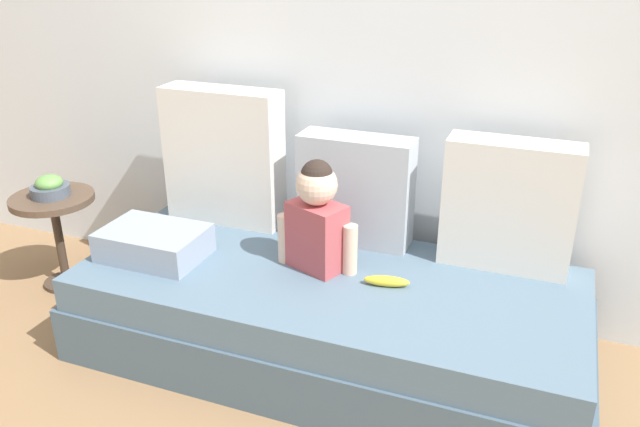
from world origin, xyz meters
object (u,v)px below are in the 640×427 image
fruit_bowl (50,187)px  throw_pillow_center (356,190)px  side_table (55,217)px  couch (327,316)px  folded_blanket (154,243)px  banana (387,281)px  toddler (317,216)px  throw_pillow_right (509,205)px  throw_pillow_left (224,156)px

fruit_bowl → throw_pillow_center: bearing=10.3°
side_table → couch: bearing=-3.1°
couch → folded_blanket: bearing=-171.4°
throw_pillow_center → folded_blanket: 0.84m
couch → banana: (0.23, 0.00, 0.20)m
throw_pillow_center → toddler: bearing=-102.3°
throw_pillow_right → side_table: 2.02m
couch → throw_pillow_right: (0.61, 0.33, 0.44)m
folded_blanket → banana: bearing=6.6°
throw_pillow_center → throw_pillow_right: (0.61, 0.00, 0.02)m
folded_blanket → throw_pillow_left: bearing=77.9°
toddler → throw_pillow_right: bearing=22.7°
toddler → side_table: size_ratio=0.96×
toddler → banana: (0.29, -0.04, -0.19)m
throw_pillow_left → fruit_bowl: (-0.77, -0.25, -0.16)m
couch → fruit_bowl: 1.42m
throw_pillow_right → fruit_bowl: 2.00m
throw_pillow_left → banana: (0.84, -0.32, -0.28)m
couch → throw_pillow_left: 0.84m
throw_pillow_left → toddler: size_ratio=1.36×
throw_pillow_left → throw_pillow_center: 0.61m
toddler → banana: size_ratio=2.58×
side_table → throw_pillow_center: bearing=10.3°
fruit_bowl → throw_pillow_left: bearing=18.0°
toddler → side_table: bearing=178.7°
toddler → banana: 0.35m
banana → folded_blanket: folded_blanket is taller
fruit_bowl → folded_blanket: bearing=-15.0°
throw_pillow_left → throw_pillow_center: bearing=0.0°
folded_blanket → fruit_bowl: 0.70m
fruit_bowl → throw_pillow_right: bearing=7.2°
throw_pillow_center → folded_blanket: (-0.70, -0.43, -0.17)m
banana → side_table: (-1.61, 0.07, -0.03)m
throw_pillow_center → fruit_bowl: bearing=-169.7°
throw_pillow_center → couch: bearing=-90.0°
side_table → banana: bearing=-2.6°
banana → fruit_bowl: fruit_bowl is taller
folded_blanket → fruit_bowl: (-0.68, 0.18, 0.08)m
side_table → folded_blanket: bearing=-15.0°
banana → fruit_bowl: bearing=177.4°
couch → fruit_bowl: fruit_bowl is taller
throw_pillow_center → folded_blanket: bearing=-148.4°
throw_pillow_left → folded_blanket: size_ratio=1.50×
banana → couch: bearing=-179.5°
folded_blanket → fruit_bowl: fruit_bowl is taller
folded_blanket → side_table: 0.70m
folded_blanket → throw_pillow_right: bearing=18.3°
toddler → folded_blanket: toddler is taller
throw_pillow_center → throw_pillow_right: bearing=0.0°
toddler → folded_blanket: 0.68m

